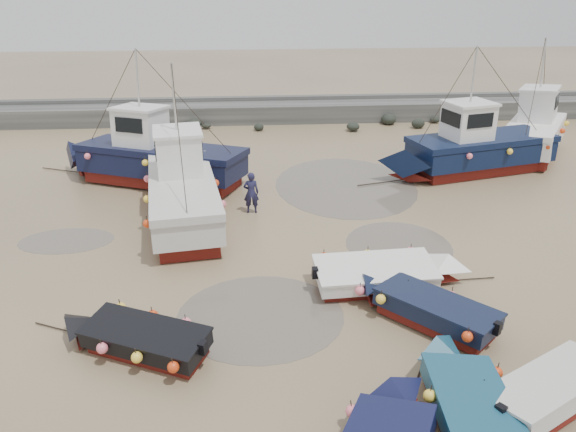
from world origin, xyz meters
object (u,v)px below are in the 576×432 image
object	(u,v)px
dinghy_4	(136,334)
dinghy_5	(386,272)
dinghy_6	(425,305)
cabin_boat_2	(471,148)
person	(252,212)
cabin_boat_1	(182,187)
dinghy_2	(469,404)
cabin_boat_3	(537,129)
dinghy_3	(564,384)
cabin_boat_0	(150,157)

from	to	relation	value
dinghy_4	dinghy_5	world-z (taller)	same
dinghy_4	dinghy_5	bearing A→B (deg)	-44.04
dinghy_5	dinghy_6	bearing A→B (deg)	15.13
cabin_boat_2	dinghy_6	bearing A→B (deg)	139.62
dinghy_6	person	xyz separation A→B (m)	(-4.88, 8.48, -0.55)
cabin_boat_1	cabin_boat_2	size ratio (longest dim) A/B	1.02
dinghy_4	dinghy_6	bearing A→B (deg)	-59.13
dinghy_6	cabin_boat_1	world-z (taller)	cabin_boat_1
dinghy_5	dinghy_2	bearing A→B (deg)	1.04
dinghy_5	dinghy_6	world-z (taller)	same
cabin_boat_1	cabin_boat_3	world-z (taller)	same
cabin_boat_2	cabin_boat_3	xyz separation A→B (m)	(4.90, 2.95, 0.05)
dinghy_2	dinghy_3	bearing A→B (deg)	15.15
dinghy_2	dinghy_3	xyz separation A→B (m)	(2.49, 0.49, -0.00)
cabin_boat_0	cabin_boat_2	xyz separation A→B (m)	(15.84, 0.19, 0.02)
dinghy_4	dinghy_2	bearing A→B (deg)	-87.26
dinghy_6	cabin_boat_2	xyz separation A→B (m)	(6.19, 12.73, 0.77)
dinghy_4	dinghy_6	distance (m)	8.19
cabin_boat_0	person	size ratio (longest dim) A/B	5.98
dinghy_3	cabin_boat_2	xyz separation A→B (m)	(3.92, 16.32, 0.78)
person	dinghy_3	bearing A→B (deg)	120.18
dinghy_3	dinghy_6	distance (m)	4.25
dinghy_2	cabin_boat_3	size ratio (longest dim) A/B	0.72
dinghy_2	cabin_boat_1	bearing A→B (deg)	125.26
cabin_boat_2	dinghy_4	bearing A→B (deg)	118.88
dinghy_6	person	world-z (taller)	dinghy_6
dinghy_3	cabin_boat_3	xyz separation A→B (m)	(8.82, 19.27, 0.83)
cabin_boat_0	dinghy_3	bearing A→B (deg)	-120.83
cabin_boat_0	cabin_boat_2	size ratio (longest dim) A/B	1.02
dinghy_6	cabin_boat_1	xyz separation A→B (m)	(-7.71, 8.21, 0.77)
cabin_boat_0	dinghy_2	bearing A→B (deg)	-127.74
cabin_boat_1	dinghy_2	bearing A→B (deg)	-67.16
dinghy_5	dinghy_6	size ratio (longest dim) A/B	1.33
dinghy_4	cabin_boat_0	size ratio (longest dim) A/B	0.50
dinghy_5	cabin_boat_3	bearing A→B (deg)	136.20
dinghy_4	dinghy_6	world-z (taller)	same
dinghy_6	cabin_boat_2	distance (m)	14.17
dinghy_6	dinghy_3	bearing A→B (deg)	-100.72
dinghy_3	person	distance (m)	14.04
dinghy_4	cabin_boat_1	bearing A→B (deg)	22.50
cabin_boat_3	cabin_boat_0	bearing A→B (deg)	-136.45
dinghy_6	cabin_boat_2	size ratio (longest dim) A/B	0.44
dinghy_4	dinghy_6	xyz separation A→B (m)	(8.15, 0.80, -0.00)
dinghy_5	dinghy_3	bearing A→B (deg)	24.50
dinghy_3	cabin_boat_1	world-z (taller)	cabin_boat_1
cabin_boat_3	dinghy_3	bearing A→B (deg)	-79.67
cabin_boat_1	cabin_boat_2	distance (m)	14.61
dinghy_5	cabin_boat_2	xyz separation A→B (m)	(6.86, 10.70, 0.78)
dinghy_3	dinghy_4	distance (m)	10.78
dinghy_3	cabin_boat_2	size ratio (longest dim) A/B	0.52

